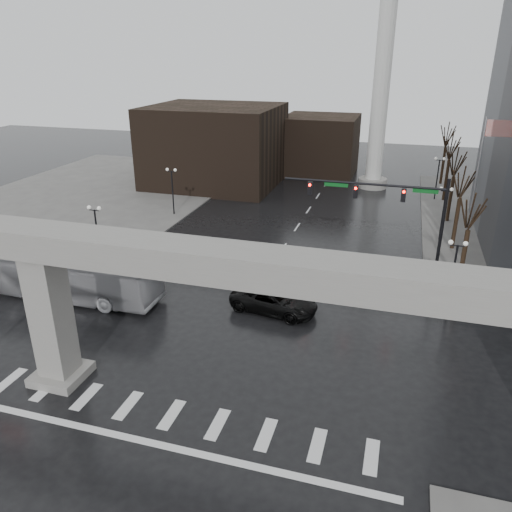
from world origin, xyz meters
name	(u,v)px	position (x,y,z in m)	size (l,w,h in m)	color
ground	(180,402)	(0.00, 0.00, 0.00)	(160.00, 160.00, 0.00)	black
sidewalk_nw	(112,188)	(-26.00, 36.00, 0.07)	(28.00, 36.00, 0.15)	slate
elevated_guideway	(197,283)	(1.26, 0.00, 6.88)	(48.00, 2.60, 8.70)	gray
building_far_left	(215,146)	(-14.00, 42.00, 5.00)	(16.00, 14.00, 10.00)	black
building_far_mid	(320,145)	(-2.00, 52.00, 4.00)	(10.00, 10.00, 8.00)	black
smokestack	(382,78)	(6.00, 46.00, 13.35)	(3.60, 3.60, 30.00)	silver
signal_mast_arm	(391,204)	(8.99, 18.80, 5.83)	(12.12, 0.43, 8.00)	black
flagpole_assembly	(481,177)	(15.29, 22.00, 7.53)	(2.06, 0.12, 12.00)	silver
lamp_right_0	(455,264)	(13.50, 14.00, 3.47)	(1.22, 0.32, 5.11)	black
lamp_right_1	(444,205)	(13.50, 28.00, 3.47)	(1.22, 0.32, 5.11)	black
lamp_right_2	(438,171)	(13.50, 42.00, 3.47)	(1.22, 0.32, 5.11)	black
lamp_left_0	(96,226)	(-13.50, 14.00, 3.47)	(1.22, 0.32, 5.11)	black
lamp_left_1	(172,184)	(-13.50, 28.00, 3.47)	(1.22, 0.32, 5.11)	black
lamp_left_2	(219,158)	(-13.50, 42.00, 3.47)	(1.22, 0.32, 5.11)	black
tree_right_0	(465,253)	(14.53, 18.02, 2.79)	(1.09, 1.58, 7.50)	black
tree_right_1	(457,219)	(14.53, 26.02, 2.85)	(1.09, 1.61, 7.67)	black
tree_right_2	(451,195)	(14.53, 34.02, 2.91)	(1.10, 1.63, 7.85)	black
tree_right_3	(447,176)	(14.53, 42.02, 2.98)	(1.11, 1.66, 8.02)	black
tree_right_4	(444,162)	(14.53, 50.02, 3.04)	(1.12, 1.69, 8.19)	black
pickup_truck	(274,300)	(2.16, 10.54, 0.82)	(2.73, 5.91, 1.64)	black
city_bus	(70,274)	(-12.21, 8.41, 1.83)	(3.08, 13.17, 3.67)	#A8A7AC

